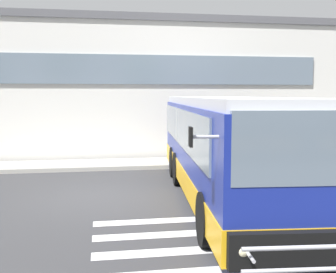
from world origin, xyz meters
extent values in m
cube|color=#353538|center=(0.00, 0.00, -0.01)|extent=(80.00, 90.00, 0.02)
cube|color=silver|center=(2.00, -5.10, 0.00)|extent=(4.40, 0.36, 0.01)
cube|color=silver|center=(2.00, -4.20, 0.00)|extent=(4.40, 0.36, 0.01)
cube|color=silver|center=(2.00, -3.30, 0.00)|extent=(4.40, 0.36, 0.01)
cube|color=silver|center=(2.00, -2.40, 0.00)|extent=(4.40, 0.36, 0.01)
cube|color=silver|center=(0.00, 12.00, 2.90)|extent=(22.52, 12.00, 5.80)
cube|color=#56565B|center=(0.00, 12.00, 5.95)|extent=(22.72, 12.20, 0.30)
cube|color=slate|center=(1.00, 5.96, 3.80)|extent=(16.52, 0.10, 1.20)
cube|color=#9E9B93|center=(0.00, 4.80, 0.07)|extent=(26.52, 2.00, 0.15)
cube|color=navy|center=(3.34, -0.85, 1.42)|extent=(3.40, 10.33, 2.15)
cube|color=#F2AD19|center=(3.34, -0.85, 0.62)|extent=(3.44, 10.37, 0.55)
cube|color=silver|center=(3.34, -0.85, 2.60)|extent=(3.28, 10.12, 0.20)
cube|color=slate|center=(2.92, -5.86, 2.02)|extent=(2.35, 0.32, 1.05)
cube|color=slate|center=(4.66, -0.66, 1.92)|extent=(0.79, 8.92, 0.95)
cube|color=slate|center=(2.08, -0.44, 1.92)|extent=(0.79, 8.92, 0.95)
cube|color=black|center=(2.92, -5.86, 2.38)|extent=(2.15, 0.28, 0.28)
cube|color=black|center=(2.91, -5.99, 0.63)|extent=(2.46, 0.41, 0.52)
sphere|color=beige|center=(1.88, -5.94, 0.65)|extent=(0.18, 0.18, 0.18)
cylinder|color=#B7B7BF|center=(1.44, -5.53, 2.17)|extent=(0.40, 0.08, 0.05)
cube|color=black|center=(1.24, -5.51, 2.17)|extent=(0.06, 0.20, 0.28)
cylinder|color=black|center=(4.23, -4.21, 0.50)|extent=(0.38, 1.02, 1.00)
cylinder|color=black|center=(1.89, -4.01, 0.50)|extent=(0.38, 1.02, 1.00)
cylinder|color=black|center=(4.67, 0.92, 0.50)|extent=(0.38, 1.02, 1.00)
cylinder|color=black|center=(2.33, 1.12, 0.50)|extent=(0.38, 1.02, 1.00)
cylinder|color=black|center=(4.78, 2.21, 0.50)|extent=(0.38, 1.02, 1.00)
cylinder|color=black|center=(2.44, 2.41, 0.50)|extent=(0.38, 1.02, 1.00)
cylinder|color=#B7B7BF|center=(2.87, -6.35, 0.50)|extent=(2.25, 0.25, 0.06)
cylinder|color=#B7B7BF|center=(2.87, -6.35, 0.80)|extent=(2.25, 0.25, 0.06)
cylinder|color=#B7B7BF|center=(1.92, -6.07, 0.65)|extent=(0.09, 0.50, 0.05)
cylinder|color=yellow|center=(3.73, 3.60, 0.45)|extent=(0.18, 0.18, 0.90)
camera|label=1|loc=(0.02, -11.10, 2.76)|focal=43.93mm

